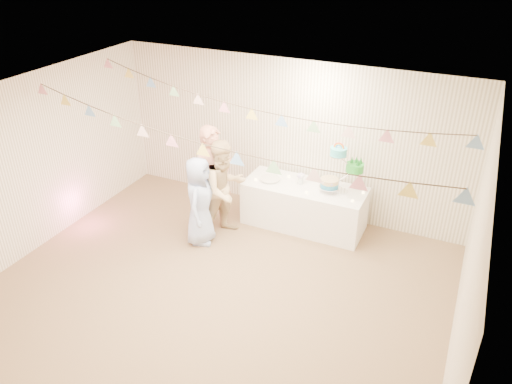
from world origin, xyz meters
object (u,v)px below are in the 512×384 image
at_px(table, 304,206).
at_px(cake_stand, 342,168).
at_px(person_child, 199,201).
at_px(person_adult_b, 225,189).
at_px(person_adult_a, 214,180).

relative_size(table, cake_stand, 2.55).
bearing_deg(person_child, person_adult_b, -47.49).
relative_size(person_adult_b, person_child, 1.13).
bearing_deg(cake_stand, table, -174.81).
bearing_deg(person_child, table, -62.93).
distance_m(cake_stand, person_child, 2.22).
bearing_deg(table, person_child, -139.68).
height_order(person_adult_a, person_adult_b, person_adult_a).
height_order(table, person_child, person_child).
bearing_deg(cake_stand, person_adult_b, -153.69).
distance_m(cake_stand, person_adult_b, 1.82).
relative_size(person_adult_a, person_adult_b, 1.11).
bearing_deg(table, cake_stand, 5.19).
xyz_separation_m(cake_stand, person_adult_a, (-1.82, -0.74, -0.25)).
bearing_deg(person_adult_b, table, -29.81).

